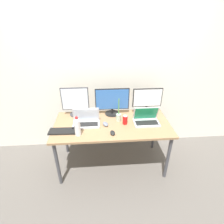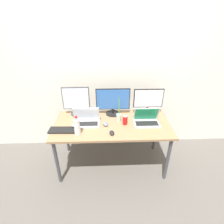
% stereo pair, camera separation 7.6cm
% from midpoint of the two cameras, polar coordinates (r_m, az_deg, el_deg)
% --- Properties ---
extents(ground_plane, '(16.00, 16.00, 0.00)m').
position_cam_midpoint_polar(ground_plane, '(2.89, 0.79, -16.23)').
color(ground_plane, '#5B5651').
extents(wall_back, '(7.00, 0.08, 2.60)m').
position_cam_midpoint_polar(wall_back, '(2.73, 0.33, 13.03)').
color(wall_back, silver).
rests_on(wall_back, ground).
extents(work_desk, '(1.59, 0.77, 0.74)m').
position_cam_midpoint_polar(work_desk, '(2.46, 0.89, -4.99)').
color(work_desk, '#424247').
rests_on(work_desk, ground).
extents(monitor_left, '(0.39, 0.20, 0.43)m').
position_cam_midpoint_polar(monitor_left, '(2.60, -10.80, 3.70)').
color(monitor_left, '#38383D').
rests_on(monitor_left, work_desk).
extents(monitor_center, '(0.50, 0.21, 0.41)m').
position_cam_midpoint_polar(monitor_center, '(2.56, 1.16, 3.56)').
color(monitor_center, black).
rests_on(monitor_center, work_desk).
extents(monitor_right, '(0.44, 0.19, 0.39)m').
position_cam_midpoint_polar(monitor_right, '(2.64, 12.57, 3.75)').
color(monitor_right, black).
rests_on(monitor_right, work_desk).
extents(laptop_silver, '(0.36, 0.21, 0.22)m').
position_cam_midpoint_polar(laptop_silver, '(2.42, -7.51, -2.62)').
color(laptop_silver, silver).
rests_on(laptop_silver, work_desk).
extents(laptop_secondary, '(0.35, 0.22, 0.23)m').
position_cam_midpoint_polar(laptop_secondary, '(2.45, 12.06, -2.50)').
color(laptop_secondary, silver).
rests_on(laptop_secondary, work_desk).
extents(keyboard_main, '(0.37, 0.16, 0.02)m').
position_cam_midpoint_polar(keyboard_main, '(2.34, -14.74, -5.75)').
color(keyboard_main, black).
rests_on(keyboard_main, work_desk).
extents(mouse_by_keyboard, '(0.10, 0.12, 0.04)m').
position_cam_midpoint_polar(mouse_by_keyboard, '(2.38, -1.27, -3.90)').
color(mouse_by_keyboard, slate).
rests_on(mouse_by_keyboard, work_desk).
extents(mouse_by_laptop, '(0.07, 0.10, 0.03)m').
position_cam_midpoint_polar(mouse_by_laptop, '(2.21, 0.95, -6.83)').
color(mouse_by_laptop, black).
rests_on(mouse_by_laptop, work_desk).
extents(water_bottle, '(0.08, 0.08, 0.26)m').
position_cam_midpoint_polar(water_bottle, '(2.18, -10.41, -4.57)').
color(water_bottle, silver).
rests_on(water_bottle, work_desk).
extents(soda_can_near_keyboard, '(0.07, 0.07, 0.13)m').
position_cam_midpoint_polar(soda_can_near_keyboard, '(2.38, 5.19, -2.66)').
color(soda_can_near_keyboard, red).
rests_on(soda_can_near_keyboard, work_desk).
extents(bamboo_vase, '(0.07, 0.07, 0.34)m').
position_cam_midpoint_polar(bamboo_vase, '(2.45, 3.12, -1.55)').
color(bamboo_vase, '#B2D1B7').
rests_on(bamboo_vase, work_desk).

